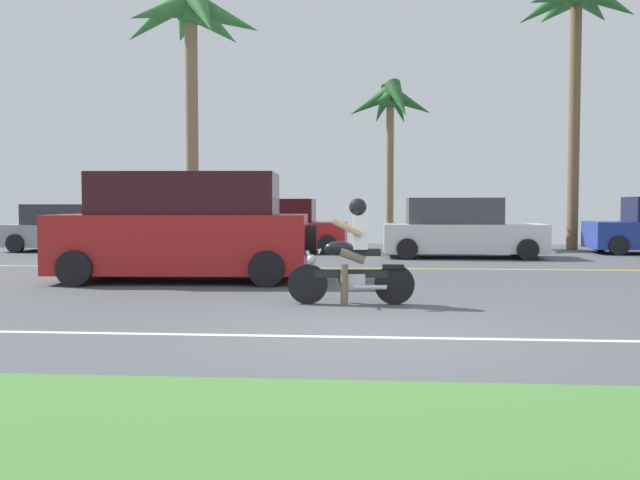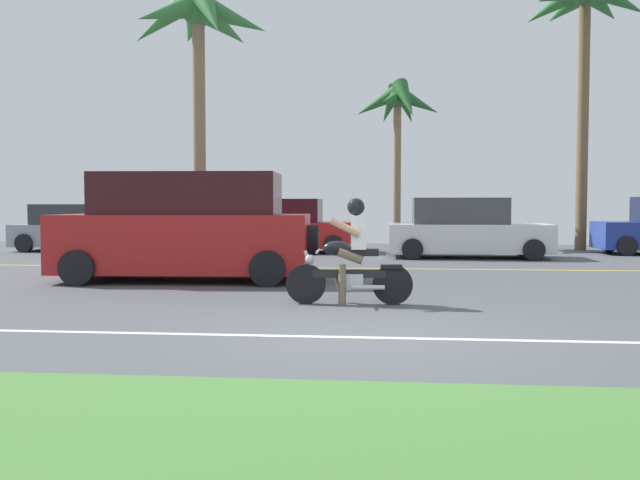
# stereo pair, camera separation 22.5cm
# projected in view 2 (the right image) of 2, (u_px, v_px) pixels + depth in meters

# --- Properties ---
(ground) EXTENTS (56.00, 30.00, 0.04)m
(ground) POSITION_uv_depth(u_px,v_px,m) (370.00, 300.00, 10.62)
(ground) COLOR #4C4F54
(grass_median) EXTENTS (56.00, 3.80, 0.06)m
(grass_median) POSITION_uv_depth(u_px,v_px,m) (330.00, 480.00, 3.56)
(grass_median) COLOR #477A38
(grass_median) RESTS_ON ground
(lane_line_near) EXTENTS (50.40, 0.12, 0.01)m
(lane_line_near) POSITION_uv_depth(u_px,v_px,m) (361.00, 337.00, 7.51)
(lane_line_near) COLOR silver
(lane_line_near) RESTS_ON ground
(lane_line_far) EXTENTS (50.40, 0.12, 0.01)m
(lane_line_far) POSITION_uv_depth(u_px,v_px,m) (376.00, 268.00, 15.59)
(lane_line_far) COLOR yellow
(lane_line_far) RESTS_ON ground
(motorcyclist) EXTENTS (1.84, 0.60, 1.54)m
(motorcyclist) POSITION_uv_depth(u_px,v_px,m) (350.00, 260.00, 10.01)
(motorcyclist) COLOR black
(motorcyclist) RESTS_ON ground
(suv_nearby) EXTENTS (4.98, 2.38, 2.04)m
(suv_nearby) POSITION_uv_depth(u_px,v_px,m) (186.00, 229.00, 13.14)
(suv_nearby) COLOR #AD1E1E
(suv_nearby) RESTS_ON ground
(parked_car_0) EXTENTS (4.42, 2.11, 1.45)m
(parked_car_0) POSITION_uv_depth(u_px,v_px,m) (84.00, 229.00, 21.42)
(parked_car_0) COLOR #8C939E
(parked_car_0) RESTS_ON ground
(parked_car_1) EXTENTS (3.61, 1.99, 1.61)m
(parked_car_1) POSITION_uv_depth(u_px,v_px,m) (291.00, 227.00, 20.96)
(parked_car_1) COLOR #AD1E1E
(parked_car_1) RESTS_ON ground
(parked_car_2) EXTENTS (4.30, 1.92, 1.63)m
(parked_car_2) POSITION_uv_depth(u_px,v_px,m) (466.00, 230.00, 18.75)
(parked_car_2) COLOR silver
(parked_car_2) RESTS_ON ground
(palm_tree_0) EXTENTS (3.06, 2.97, 5.63)m
(palm_tree_0) POSITION_uv_depth(u_px,v_px,m) (398.00, 109.00, 23.32)
(palm_tree_0) COLOR #846B4C
(palm_tree_0) RESTS_ON ground
(palm_tree_1) EXTENTS (4.74, 4.46, 8.68)m
(palm_tree_1) POSITION_uv_depth(u_px,v_px,m) (198.00, 29.00, 22.60)
(palm_tree_1) COLOR #846B4C
(palm_tree_1) RESTS_ON ground
(palm_tree_2) EXTENTS (4.07, 4.18, 8.67)m
(palm_tree_2) POSITION_uv_depth(u_px,v_px,m) (585.00, 10.00, 21.51)
(palm_tree_2) COLOR brown
(palm_tree_2) RESTS_ON ground
(motorcyclist_distant) EXTENTS (1.56, 0.65, 1.35)m
(motorcyclist_distant) POSITION_uv_depth(u_px,v_px,m) (176.00, 239.00, 17.39)
(motorcyclist_distant) COLOR black
(motorcyclist_distant) RESTS_ON ground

